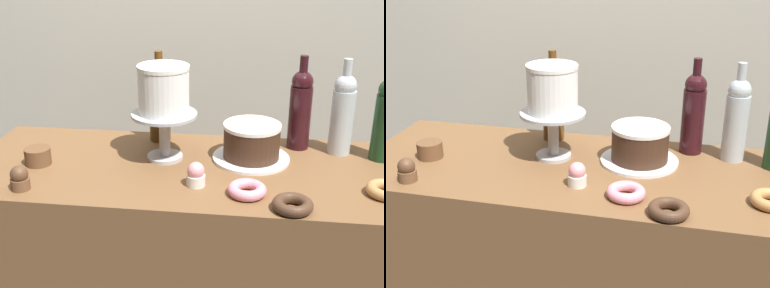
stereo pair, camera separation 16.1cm
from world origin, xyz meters
TOP-DOWN VIEW (x-y plane):
  - back_wall at (0.00, 0.87)m, footprint 6.00×0.05m
  - display_counter at (0.00, 0.00)m, footprint 1.45×0.58m
  - cake_stand_pedestal at (-0.10, 0.06)m, footprint 0.21×0.21m
  - white_layer_cake at (-0.10, 0.06)m, footprint 0.17×0.17m
  - silver_serving_platter at (0.19, 0.08)m, footprint 0.26×0.26m
  - chocolate_round_cake at (0.19, 0.08)m, footprint 0.19×0.19m
  - wine_bottle_clear at (0.48, 0.18)m, footprint 0.08×0.08m
  - wine_bottle_dark_red at (0.35, 0.21)m, footprint 0.08×0.08m
  - wine_bottle_amber at (-0.14, 0.22)m, footprint 0.08×0.08m
  - cupcake_strawberry at (0.03, -0.13)m, footprint 0.06×0.06m
  - cupcake_chocolate at (-0.48, -0.22)m, footprint 0.06×0.06m
  - donut_chocolate at (0.31, -0.24)m, footprint 0.11×0.11m
  - donut_pink at (0.18, -0.17)m, footprint 0.11×0.11m
  - cookie_stack at (-0.50, -0.04)m, footprint 0.08×0.08m

SIDE VIEW (x-z plane):
  - display_counter at x=0.00m, z-range 0.00..0.96m
  - silver_serving_platter at x=0.19m, z-range 0.96..0.97m
  - donut_chocolate at x=0.31m, z-range 0.96..0.99m
  - donut_pink at x=0.18m, z-range 0.96..0.99m
  - cookie_stack at x=-0.50m, z-range 0.96..1.01m
  - cupcake_strawberry at x=0.03m, z-range 0.95..1.03m
  - cupcake_chocolate at x=-0.48m, z-range 0.95..1.03m
  - chocolate_round_cake at x=0.19m, z-range 0.97..1.08m
  - cake_stand_pedestal at x=-0.10m, z-range 0.98..1.14m
  - wine_bottle_clear at x=0.48m, z-range 0.94..1.26m
  - wine_bottle_dark_red at x=0.35m, z-range 0.94..1.26m
  - wine_bottle_amber at x=-0.14m, z-range 0.94..1.26m
  - white_layer_cake at x=-0.10m, z-range 1.12..1.27m
  - back_wall at x=0.00m, z-range 0.00..2.60m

